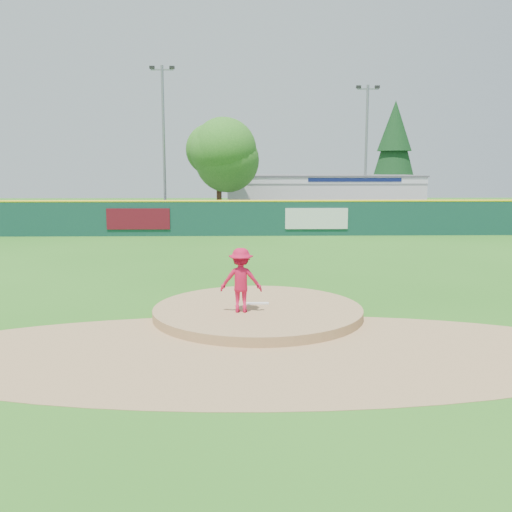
{
  "coord_description": "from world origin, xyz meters",
  "views": [
    {
      "loc": [
        -0.4,
        -14.64,
        3.88
      ],
      "look_at": [
        0.0,
        2.0,
        1.3
      ],
      "focal_mm": 40.0,
      "sensor_mm": 36.0,
      "label": 1
    }
  ],
  "objects_px": {
    "deciduous_tree": "(219,158)",
    "pitcher": "(241,280)",
    "light_pole_left": "(164,137)",
    "pool_building_grp": "(320,195)",
    "light_pole_right": "(366,146)",
    "van": "(201,219)",
    "playground_slide": "(12,216)",
    "conifer_tree": "(394,149)"
  },
  "relations": [
    {
      "from": "pool_building_grp",
      "to": "conifer_tree",
      "type": "xyz_separation_m",
      "value": [
        7.0,
        4.01,
        3.88
      ]
    },
    {
      "from": "conifer_tree",
      "to": "pitcher",
      "type": "bearing_deg",
      "value": -110.22
    },
    {
      "from": "pitcher",
      "to": "deciduous_tree",
      "type": "height_order",
      "value": "deciduous_tree"
    },
    {
      "from": "conifer_tree",
      "to": "light_pole_right",
      "type": "distance_m",
      "value": 8.06
    },
    {
      "from": "pool_building_grp",
      "to": "playground_slide",
      "type": "distance_m",
      "value": 23.34
    },
    {
      "from": "deciduous_tree",
      "to": "conifer_tree",
      "type": "relative_size",
      "value": 0.77
    },
    {
      "from": "pitcher",
      "to": "playground_slide",
      "type": "xyz_separation_m",
      "value": [
        -15.11,
        23.57,
        -0.33
      ]
    },
    {
      "from": "pitcher",
      "to": "van",
      "type": "height_order",
      "value": "pitcher"
    },
    {
      "from": "pitcher",
      "to": "deciduous_tree",
      "type": "relative_size",
      "value": 0.22
    },
    {
      "from": "van",
      "to": "playground_slide",
      "type": "xyz_separation_m",
      "value": [
        -12.45,
        0.61,
        0.13
      ]
    },
    {
      "from": "playground_slide",
      "to": "light_pole_left",
      "type": "bearing_deg",
      "value": 22.36
    },
    {
      "from": "pool_building_grp",
      "to": "playground_slide",
      "type": "bearing_deg",
      "value": -157.51
    },
    {
      "from": "van",
      "to": "deciduous_tree",
      "type": "xyz_separation_m",
      "value": [
        1.1,
        2.54,
        3.94
      ]
    },
    {
      "from": "pitcher",
      "to": "conifer_tree",
      "type": "distance_m",
      "value": 39.15
    },
    {
      "from": "pitcher",
      "to": "van",
      "type": "distance_m",
      "value": 23.12
    },
    {
      "from": "pitcher",
      "to": "van",
      "type": "relative_size",
      "value": 0.39
    },
    {
      "from": "light_pole_right",
      "to": "deciduous_tree",
      "type": "bearing_deg",
      "value": -160.02
    },
    {
      "from": "pool_building_grp",
      "to": "light_pole_right",
      "type": "height_order",
      "value": "light_pole_right"
    },
    {
      "from": "pool_building_grp",
      "to": "conifer_tree",
      "type": "height_order",
      "value": "conifer_tree"
    },
    {
      "from": "playground_slide",
      "to": "light_pole_left",
      "type": "height_order",
      "value": "light_pole_left"
    },
    {
      "from": "pitcher",
      "to": "light_pole_left",
      "type": "relative_size",
      "value": 0.15
    },
    {
      "from": "playground_slide",
      "to": "conifer_tree",
      "type": "xyz_separation_m",
      "value": [
        28.55,
        12.93,
        4.8
      ]
    },
    {
      "from": "playground_slide",
      "to": "deciduous_tree",
      "type": "height_order",
      "value": "deciduous_tree"
    },
    {
      "from": "van",
      "to": "light_pole_right",
      "type": "height_order",
      "value": "light_pole_right"
    },
    {
      "from": "conifer_tree",
      "to": "light_pole_left",
      "type": "relative_size",
      "value": 0.86
    },
    {
      "from": "van",
      "to": "playground_slide",
      "type": "bearing_deg",
      "value": 72.46
    },
    {
      "from": "pool_building_grp",
      "to": "playground_slide",
      "type": "height_order",
      "value": "pool_building_grp"
    },
    {
      "from": "van",
      "to": "conifer_tree",
      "type": "relative_size",
      "value": 0.45
    },
    {
      "from": "van",
      "to": "pool_building_grp",
      "type": "bearing_deg",
      "value": -58.41
    },
    {
      "from": "deciduous_tree",
      "to": "pitcher",
      "type": "bearing_deg",
      "value": -86.5
    },
    {
      "from": "van",
      "to": "conifer_tree",
      "type": "bearing_deg",
      "value": -64.68
    },
    {
      "from": "playground_slide",
      "to": "conifer_tree",
      "type": "height_order",
      "value": "conifer_tree"
    },
    {
      "from": "light_pole_left",
      "to": "pool_building_grp",
      "type": "bearing_deg",
      "value": 22.6
    },
    {
      "from": "pool_building_grp",
      "to": "light_pole_right",
      "type": "bearing_deg",
      "value": -44.95
    },
    {
      "from": "deciduous_tree",
      "to": "light_pole_right",
      "type": "relative_size",
      "value": 0.74
    },
    {
      "from": "conifer_tree",
      "to": "playground_slide",
      "type": "bearing_deg",
      "value": -155.64
    },
    {
      "from": "pool_building_grp",
      "to": "deciduous_tree",
      "type": "xyz_separation_m",
      "value": [
        -8.0,
        -6.99,
        2.89
      ]
    },
    {
      "from": "deciduous_tree",
      "to": "playground_slide",
      "type": "bearing_deg",
      "value": -171.9
    },
    {
      "from": "van",
      "to": "light_pole_left",
      "type": "height_order",
      "value": "light_pole_left"
    },
    {
      "from": "pitcher",
      "to": "pool_building_grp",
      "type": "relative_size",
      "value": 0.11
    },
    {
      "from": "van",
      "to": "deciduous_tree",
      "type": "distance_m",
      "value": 4.81
    },
    {
      "from": "pool_building_grp",
      "to": "deciduous_tree",
      "type": "relative_size",
      "value": 2.07
    }
  ]
}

